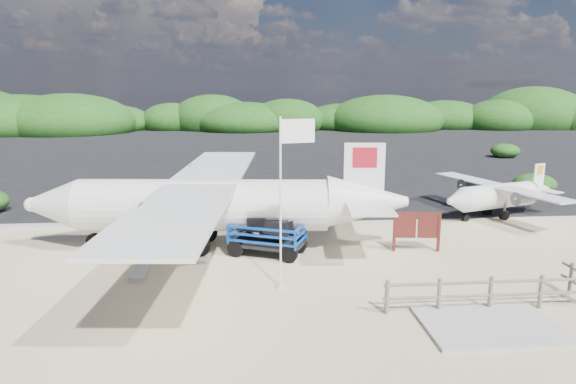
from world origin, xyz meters
The scene contains 14 objects.
ground centered at (0.00, 0.00, 0.00)m, with size 160.00×160.00×0.00m, color beige.
asphalt_apron centered at (0.00, 30.00, 0.00)m, with size 90.00×50.00×0.04m, color #B2B2B2, non-canonical shape.
lagoon centered at (-9.00, 1.50, 0.00)m, with size 9.00×7.00×0.40m, color #B2B2B2, non-canonical shape.
walkway_pad centered at (5.50, -6.00, 0.00)m, with size 3.50×2.50×0.10m, color #B2B2B2, non-canonical shape.
vegetation_band centered at (0.00, 55.00, 0.00)m, with size 124.00×8.00×4.40m, color #B2B2B2, non-canonical shape.
fence centered at (6.00, -5.00, 0.00)m, with size 6.40×2.00×1.10m, color #B2B2B2, non-canonical shape.
baggage_cart centered at (-0.09, 0.42, 0.00)m, with size 2.95×1.69×1.47m, color blue, non-canonical shape.
flagpole centered at (0.17, -2.90, 0.00)m, with size 1.08×0.45×5.41m, color white, non-canonical shape.
signboard centered at (5.64, 0.33, 0.00)m, with size 1.93×0.18×1.59m, color #541D18, non-canonical shape.
crew_a centered at (-4.34, 1.60, 0.78)m, with size 0.57×0.37×1.56m, color #17144B.
crew_b centered at (-0.16, 2.57, 0.90)m, with size 0.88×0.68×1.80m, color #17144B.
crew_c centered at (2.14, 4.10, 0.84)m, with size 0.99×0.41×1.68m, color #17144B.
aircraft_large centered at (12.88, 27.38, 0.00)m, with size 17.68×17.68×5.30m, color #B2B2B2, non-canonical shape.
aircraft_small centered at (-10.26, 37.76, 0.00)m, with size 6.59×6.59×2.37m, color #B2B2B2, non-canonical shape.
Camera 1 is at (-0.90, -18.13, 6.32)m, focal length 32.00 mm.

